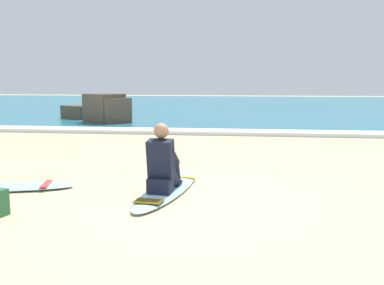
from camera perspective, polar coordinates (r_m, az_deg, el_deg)
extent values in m
plane|color=#CCB584|center=(5.68, -0.46, -8.19)|extent=(80.00, 80.00, 0.00)
cube|color=teal|center=(26.70, 5.82, 4.82)|extent=(80.00, 28.00, 0.10)
cube|color=white|center=(13.05, 4.08, 1.37)|extent=(80.00, 0.90, 0.11)
ellipsoid|color=#9ED1E5|center=(6.35, -3.16, -6.11)|extent=(0.84, 2.50, 0.07)
cube|color=gold|center=(6.98, -1.40, -4.47)|extent=(0.49, 0.16, 0.01)
cube|color=#4C400C|center=(5.62, -5.69, -7.63)|extent=(0.39, 0.29, 0.01)
cube|color=black|center=(6.01, -4.17, -5.56)|extent=(0.34, 0.29, 0.20)
cylinder|color=black|center=(6.18, -4.57, -3.76)|extent=(0.19, 0.42, 0.43)
cylinder|color=black|center=(6.38, -4.14, -3.65)|extent=(0.14, 0.27, 0.42)
cube|color=black|center=(6.49, -3.98, -5.21)|extent=(0.12, 0.23, 0.05)
cylinder|color=black|center=(6.12, -2.78, -3.85)|extent=(0.19, 0.42, 0.43)
cylinder|color=black|center=(6.32, -2.14, -3.75)|extent=(0.14, 0.27, 0.42)
cube|color=black|center=(6.42, -1.92, -5.33)|extent=(0.12, 0.23, 0.05)
cube|color=black|center=(5.97, -4.09, -2.21)|extent=(0.37, 0.32, 0.57)
sphere|color=#A37556|center=(5.94, -4.05, 1.54)|extent=(0.21, 0.21, 0.21)
cylinder|color=black|center=(6.15, -4.93, -1.68)|extent=(0.13, 0.40, 0.31)
cylinder|color=black|center=(6.07, -2.42, -1.79)|extent=(0.13, 0.40, 0.31)
ellipsoid|color=#9ED1E5|center=(7.01, -22.54, -5.36)|extent=(1.89, 0.90, 0.07)
cube|color=red|center=(6.87, -18.48, -5.10)|extent=(0.20, 0.49, 0.01)
cube|color=brown|center=(15.81, -10.38, 4.01)|extent=(1.50, 1.51, 0.97)
cube|color=brown|center=(15.92, -11.38, 4.26)|extent=(1.53, 1.50, 1.11)
cube|color=brown|center=(18.05, -13.57, 3.84)|extent=(1.82, 2.03, 0.61)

